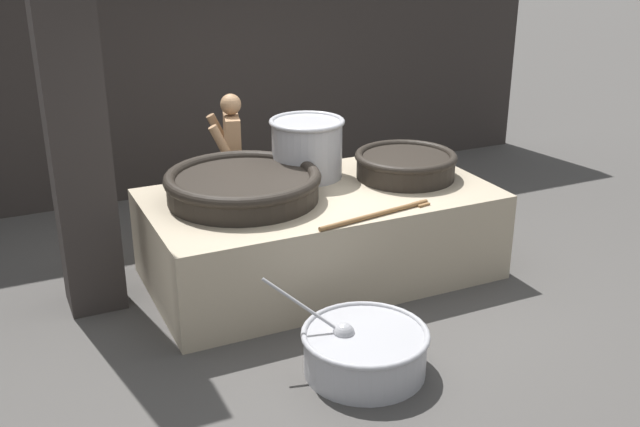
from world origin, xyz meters
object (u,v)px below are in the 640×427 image
object	(u,v)px
giant_wok_far	(406,164)
prep_bowl_vegetables	(365,349)
cook	(232,161)
giant_wok_near	(243,184)
stock_pot	(307,147)

from	to	relation	value
giant_wok_far	prep_bowl_vegetables	size ratio (longest dim) A/B	0.87
cook	prep_bowl_vegetables	xyz separation A→B (m)	(0.02, -2.84, -0.63)
giant_wok_near	cook	size ratio (longest dim) A/B	0.91
prep_bowl_vegetables	cook	bearing A→B (deg)	90.32
giant_wok_far	stock_pot	world-z (taller)	stock_pot
giant_wok_near	giant_wok_far	distance (m)	1.61
giant_wok_far	stock_pot	size ratio (longest dim) A/B	1.36
giant_wok_near	stock_pot	world-z (taller)	stock_pot
stock_pot	cook	world-z (taller)	cook
giant_wok_near	prep_bowl_vegetables	world-z (taller)	giant_wok_near
stock_pot	prep_bowl_vegetables	size ratio (longest dim) A/B	0.64
giant_wok_far	cook	distance (m)	1.78
stock_pot	prep_bowl_vegetables	world-z (taller)	stock_pot
stock_pot	prep_bowl_vegetables	xyz separation A→B (m)	(-0.48, -2.08, -0.92)
giant_wok_near	cook	xyz separation A→B (m)	(0.27, 1.10, -0.14)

